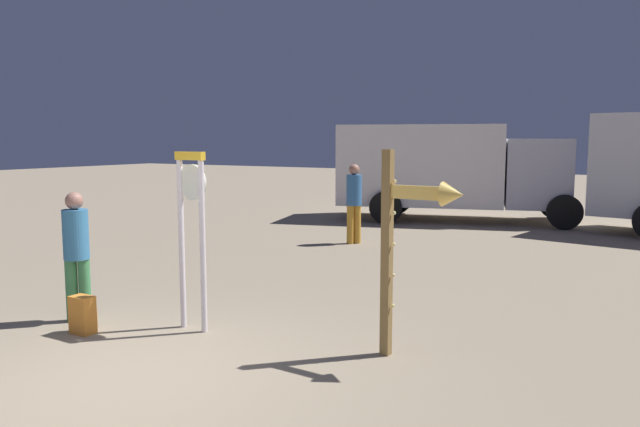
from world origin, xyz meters
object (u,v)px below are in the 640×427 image
arrow_sign (412,228)px  box_truck_near (447,167)px  person_near_clock (76,250)px  person_distant (354,199)px  backpack (83,315)px  standing_clock (192,221)px

arrow_sign → box_truck_near: size_ratio=0.32×
person_near_clock → box_truck_near: 12.20m
arrow_sign → person_distant: bearing=121.5°
backpack → box_truck_near: box_truck_near is taller
backpack → person_near_clock: bearing=145.5°
backpack → person_distant: 7.50m
backpack → box_truck_near: (0.31, 12.50, 1.29)m
person_near_clock → box_truck_near: box_truck_near is taller
arrow_sign → person_distant: 7.45m
person_near_clock → person_distant: person_distant is taller
standing_clock → box_truck_near: size_ratio=0.31×
backpack → box_truck_near: 12.57m
backpack → person_distant: size_ratio=0.26×
arrow_sign → backpack: (-3.75, -1.12, -1.19)m
person_near_clock → box_truck_near: (0.80, 12.16, 0.59)m
standing_clock → person_distant: (-1.19, 6.67, -0.36)m
person_near_clock → person_distant: 7.14m
standing_clock → person_near_clock: 1.65m
person_distant → person_near_clock: bearing=-92.8°
arrow_sign → box_truck_near: box_truck_near is taller
box_truck_near → person_distant: bearing=-95.1°
person_near_clock → box_truck_near: bearing=86.3°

